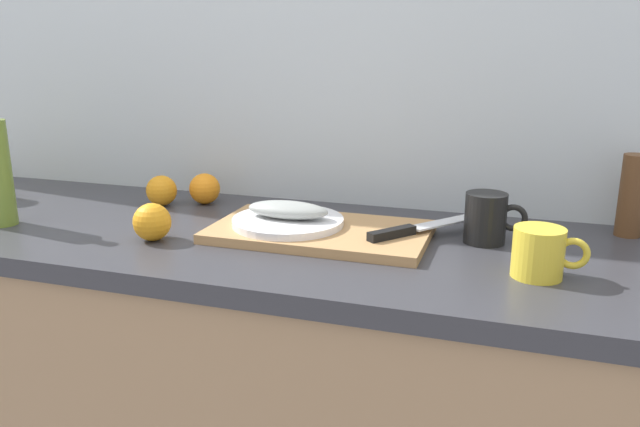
% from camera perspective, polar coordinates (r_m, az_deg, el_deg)
% --- Properties ---
extents(back_wall, '(3.20, 0.05, 2.50)m').
position_cam_1_polar(back_wall, '(1.62, -4.52, 13.77)').
color(back_wall, silver).
rests_on(back_wall, ground_plane).
extents(kitchen_counter, '(2.00, 0.60, 0.90)m').
position_cam_1_polar(kitchen_counter, '(1.57, -8.63, -17.25)').
color(kitchen_counter, '#9E7A56').
rests_on(kitchen_counter, ground_plane).
extents(cutting_board, '(0.45, 0.26, 0.02)m').
position_cam_1_polar(cutting_board, '(1.31, -0.00, -1.69)').
color(cutting_board, tan).
rests_on(cutting_board, kitchen_counter).
extents(white_plate, '(0.24, 0.24, 0.01)m').
position_cam_1_polar(white_plate, '(1.32, -2.95, -0.72)').
color(white_plate, white).
rests_on(white_plate, cutting_board).
extents(fish_fillet, '(0.18, 0.08, 0.04)m').
position_cam_1_polar(fish_fillet, '(1.32, -2.97, 0.34)').
color(fish_fillet, '#999E99').
rests_on(fish_fillet, white_plate).
extents(chef_knife, '(0.20, 0.24, 0.02)m').
position_cam_1_polar(chef_knife, '(1.28, 8.44, -1.42)').
color(chef_knife, silver).
rests_on(chef_knife, cutting_board).
extents(coffee_mug_0, '(0.12, 0.08, 0.10)m').
position_cam_1_polar(coffee_mug_0, '(1.30, 15.04, -0.40)').
color(coffee_mug_0, black).
rests_on(coffee_mug_0, kitchen_counter).
extents(coffee_mug_1, '(0.13, 0.09, 0.09)m').
position_cam_1_polar(coffee_mug_1, '(1.14, 19.51, -3.40)').
color(coffee_mug_1, yellow).
rests_on(coffee_mug_1, kitchen_counter).
extents(orange_0, '(0.08, 0.08, 0.08)m').
position_cam_1_polar(orange_0, '(1.60, -10.53, 2.26)').
color(orange_0, orange).
rests_on(orange_0, kitchen_counter).
extents(orange_1, '(0.08, 0.08, 0.08)m').
position_cam_1_polar(orange_1, '(1.60, -14.33, 2.05)').
color(orange_1, orange).
rests_on(orange_1, kitchen_counter).
extents(orange_2, '(0.08, 0.08, 0.08)m').
position_cam_1_polar(orange_2, '(1.32, -15.15, -0.76)').
color(orange_2, orange).
rests_on(orange_2, kitchen_counter).
extents(pepper_mill, '(0.05, 0.05, 0.17)m').
position_cam_1_polar(pepper_mill, '(1.45, 26.70, 1.47)').
color(pepper_mill, brown).
rests_on(pepper_mill, kitchen_counter).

